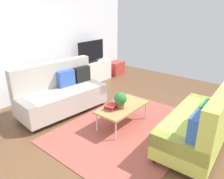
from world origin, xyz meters
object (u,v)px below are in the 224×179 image
at_px(couch_green, 202,123).
at_px(vase_1, 79,62).
at_px(vase_0, 76,63).
at_px(bottle_0, 86,60).
at_px(table_book_0, 111,108).
at_px(tv_console, 92,72).
at_px(coffee_table, 123,107).
at_px(tv, 91,52).
at_px(storage_trunk, 116,68).
at_px(potted_plant, 120,100).
at_px(couch_beige, 61,93).

distance_m(couch_green, vase_1, 3.90).
xyz_separation_m(vase_0, vase_1, (0.14, 0.00, 0.01)).
xyz_separation_m(vase_1, bottle_0, (0.17, -0.09, 0.04)).
bearing_deg(vase_1, table_book_0, -119.52).
bearing_deg(tv_console, table_book_0, -127.78).
xyz_separation_m(coffee_table, tv_console, (1.50, 2.34, -0.07)).
distance_m(tv, vase_1, 0.50).
relative_size(tv, bottle_0, 4.25).
distance_m(storage_trunk, bottle_0, 1.47).
distance_m(storage_trunk, table_book_0, 3.56).
height_order(couch_green, tv_console, couch_green).
relative_size(potted_plant, bottle_0, 1.37).
xyz_separation_m(couch_green, table_book_0, (-0.52, 1.52, -0.01)).
xyz_separation_m(couch_green, tv_console, (1.22, 3.76, -0.13)).
xyz_separation_m(coffee_table, storage_trunk, (2.60, 2.24, -0.17)).
bearing_deg(couch_beige, coffee_table, 110.20).
bearing_deg(potted_plant, couch_green, -74.50).
bearing_deg(storage_trunk, vase_0, 174.90).
bearing_deg(tv_console, storage_trunk, -5.19).
bearing_deg(vase_1, tv, -9.05).
bearing_deg(tv, tv_console, 90.00).
distance_m(couch_beige, coffee_table, 1.47).
xyz_separation_m(couch_green, coffee_table, (-0.29, 1.42, -0.05)).
bearing_deg(couch_beige, couch_green, 108.48).
relative_size(tv_console, potted_plant, 4.35).
height_order(storage_trunk, potted_plant, potted_plant).
relative_size(coffee_table, vase_0, 7.48).
bearing_deg(vase_1, couch_beige, -146.14).
relative_size(couch_beige, vase_1, 12.45).
xyz_separation_m(couch_beige, table_book_0, (0.14, -1.32, -0.01)).
relative_size(coffee_table, bottle_0, 4.68).
bearing_deg(bottle_0, potted_plant, -119.98).
height_order(couch_beige, coffee_table, couch_beige).
bearing_deg(tv, vase_1, 170.95).
relative_size(couch_green, vase_1, 12.25).
height_order(couch_beige, bottle_0, couch_beige).
bearing_deg(vase_1, storage_trunk, -5.56).
bearing_deg(tv, bottle_0, -175.75).
distance_m(couch_green, bottle_0, 3.85).
height_order(couch_beige, couch_green, same).
bearing_deg(table_book_0, tv, 51.97).
bearing_deg(vase_1, bottle_0, -27.82).
bearing_deg(coffee_table, couch_beige, 104.83).
relative_size(tv, potted_plant, 3.11).
relative_size(tv, vase_1, 6.32).
relative_size(vase_0, vase_1, 0.93).
distance_m(tv_console, vase_0, 0.70).
distance_m(table_book_0, vase_1, 2.65).
bearing_deg(tv, table_book_0, -128.03).
bearing_deg(vase_1, tv_console, -6.49).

